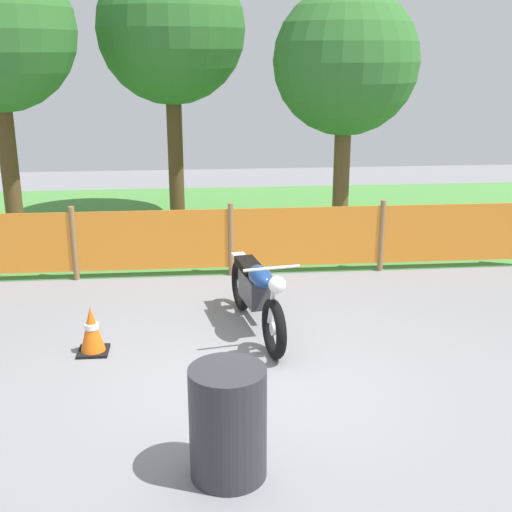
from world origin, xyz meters
The scene contains 8 objects.
ground centered at (0.00, 0.00, -0.01)m, with size 24.00×24.00×0.02m, color gray.
grass_verge centered at (0.00, 6.30, 0.01)m, with size 24.00×6.27×0.01m, color #4C8C3D.
barrier_fence centered at (0.00, 3.16, 0.54)m, with size 8.77×0.08×1.05m.
tree_near_left centered at (-0.83, 6.51, 3.41)m, with size 2.62×2.62×4.75m.
tree_near_right centered at (2.05, 5.39, 2.88)m, with size 2.43×2.43×4.12m.
motorcycle_lead centered at (0.17, 1.14, 0.47)m, with size 0.64×2.02×0.96m.
traffic_cone centered at (-1.61, 0.75, 0.26)m, with size 0.32×0.32×0.53m.
spare_drum centered at (-0.28, -1.50, 0.44)m, with size 0.58×0.58×0.88m, color #2D2D33.
Camera 1 is at (-0.47, -5.83, 3.09)m, focal length 46.55 mm.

